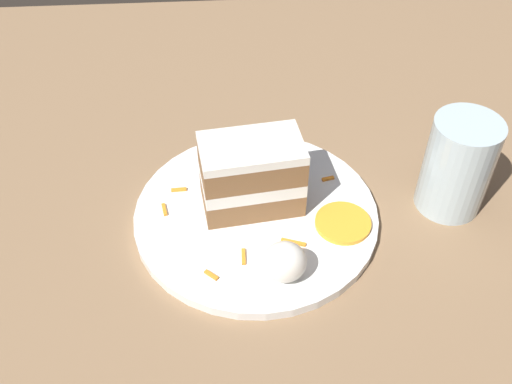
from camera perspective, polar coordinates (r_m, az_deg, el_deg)
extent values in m
plane|color=black|center=(0.73, 0.37, -1.27)|extent=(6.00, 6.00, 0.00)
cube|color=#846647|center=(0.72, 0.37, -0.54)|extent=(1.23, 0.96, 0.03)
cylinder|color=white|center=(0.67, 0.00, -2.18)|extent=(0.27, 0.27, 0.01)
cube|color=brown|center=(0.67, -0.40, -0.11)|extent=(0.12, 0.08, 0.03)
cube|color=white|center=(0.65, -0.41, 1.33)|extent=(0.12, 0.08, 0.02)
cube|color=brown|center=(0.64, -0.42, 2.84)|extent=(0.12, 0.08, 0.03)
cube|color=white|center=(0.62, -0.43, 4.22)|extent=(0.12, 0.08, 0.01)
ellipsoid|color=white|center=(0.59, 2.75, -6.67)|extent=(0.04, 0.04, 0.04)
cylinder|color=orange|center=(0.66, 8.28, -2.93)|extent=(0.06, 0.06, 0.01)
cube|color=orange|center=(0.72, -3.54, 2.62)|extent=(0.01, 0.01, 0.00)
cube|color=orange|center=(0.61, -4.28, -7.89)|extent=(0.01, 0.01, 0.00)
cube|color=orange|center=(0.70, -7.36, 0.22)|extent=(0.02, 0.00, 0.00)
cube|color=orange|center=(0.64, 3.58, -4.80)|extent=(0.03, 0.01, 0.00)
cube|color=orange|center=(0.73, -3.66, 3.13)|extent=(0.02, 0.02, 0.00)
cube|color=orange|center=(0.71, 6.92, 1.09)|extent=(0.02, 0.01, 0.00)
cube|color=orange|center=(0.68, -8.72, -1.67)|extent=(0.01, 0.02, 0.00)
cube|color=orange|center=(0.62, -1.20, -6.17)|extent=(0.00, 0.02, 0.00)
cylinder|color=silver|center=(0.69, 18.64, 2.41)|extent=(0.07, 0.07, 0.12)
cylinder|color=silver|center=(0.72, 17.97, 0.19)|extent=(0.07, 0.07, 0.04)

